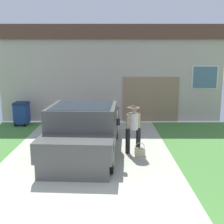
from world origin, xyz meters
name	(u,v)px	position (x,y,z in m)	size (l,w,h in m)	color
pickup_truck	(85,132)	(-0.19, 4.61, 0.72)	(2.31, 5.27, 1.61)	#4E4D4B
person_with_hat	(134,126)	(1.38, 4.64, 0.92)	(0.49, 0.42, 1.61)	black
handbag	(140,151)	(1.58, 4.38, 0.13)	(0.32, 0.19, 0.43)	beige
house_with_garage	(112,70)	(0.66, 12.62, 2.28)	(10.93, 7.14, 4.52)	#C2AFA5
wheeled_trash_bin	(22,113)	(-3.41, 8.46, 0.57)	(0.60, 0.72, 1.05)	navy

